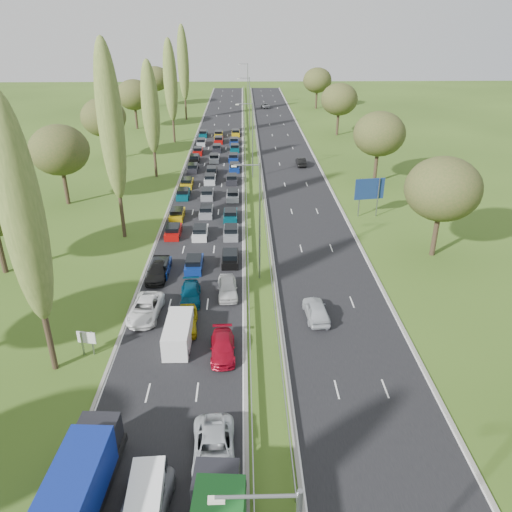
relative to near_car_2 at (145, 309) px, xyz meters
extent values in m
plane|color=#344E18|center=(10.35, 43.91, -0.78)|extent=(260.00, 260.00, 0.00)
cube|color=black|center=(3.60, 46.41, -0.78)|extent=(10.50, 215.00, 0.04)
cube|color=black|center=(17.10, 46.41, -0.78)|extent=(10.50, 215.00, 0.04)
cube|color=gray|center=(9.20, 46.41, -0.23)|extent=(0.06, 215.00, 0.32)
cube|color=gray|center=(11.50, 46.41, -0.23)|extent=(0.06, 215.00, 0.32)
cylinder|color=gray|center=(10.35, 6.91, 5.22)|extent=(0.18, 0.18, 12.00)
cylinder|color=gray|center=(10.35, 41.91, 5.22)|extent=(0.18, 0.18, 12.00)
cylinder|color=gray|center=(10.35, 76.91, 5.22)|extent=(0.18, 0.18, 12.00)
cylinder|color=gray|center=(10.35, 111.91, 5.22)|extent=(0.18, 0.18, 12.00)
cylinder|color=#2D2116|center=(-5.65, -7.09, 2.82)|extent=(0.44, 0.44, 7.20)
ellipsoid|color=#51662C|center=(-5.65, -7.09, 11.62)|extent=(2.80, 2.80, 16.00)
cylinder|color=#2D2116|center=(-5.65, 17.91, 3.18)|extent=(0.44, 0.44, 7.92)
ellipsoid|color=#51662C|center=(-5.65, 17.91, 12.86)|extent=(2.80, 2.80, 17.60)
cylinder|color=#2D2116|center=(-5.65, 42.91, 2.46)|extent=(0.44, 0.44, 6.48)
ellipsoid|color=#51662C|center=(-5.65, 42.91, 10.38)|extent=(2.80, 2.80, 14.40)
cylinder|color=#2D2116|center=(-5.65, 67.91, 2.82)|extent=(0.44, 0.44, 7.20)
ellipsoid|color=#51662C|center=(-5.65, 67.91, 11.62)|extent=(2.80, 2.80, 16.00)
cylinder|color=#2D2116|center=(-5.65, 92.91, 3.18)|extent=(0.44, 0.44, 7.92)
ellipsoid|color=#51662C|center=(-5.65, 92.91, 12.86)|extent=(2.80, 2.80, 17.60)
cylinder|color=#2D2116|center=(-16.15, 8.91, 1.64)|extent=(0.56, 0.56, 4.84)
cylinder|color=#2D2116|center=(-16.15, 29.91, 1.64)|extent=(0.56, 0.56, 4.84)
ellipsoid|color=#38471E|center=(-16.15, 29.91, 6.92)|extent=(8.00, 8.00, 6.80)
cylinder|color=#2D2116|center=(-16.15, 53.91, 1.64)|extent=(0.56, 0.56, 4.84)
ellipsoid|color=#38471E|center=(-16.15, 53.91, 6.92)|extent=(8.00, 8.00, 6.80)
cylinder|color=#2D2116|center=(-16.15, 81.91, 1.64)|extent=(0.56, 0.56, 4.84)
ellipsoid|color=#38471E|center=(-16.15, 81.91, 6.92)|extent=(8.00, 8.00, 6.80)
cylinder|color=#2D2116|center=(-16.15, 113.91, 1.64)|extent=(0.56, 0.56, 4.84)
ellipsoid|color=#38471E|center=(-16.15, 113.91, 6.92)|extent=(8.00, 8.00, 6.80)
cylinder|color=#2D2116|center=(29.85, 11.91, 1.64)|extent=(0.56, 0.56, 4.84)
ellipsoid|color=#38471E|center=(29.85, 11.91, 6.92)|extent=(8.00, 8.00, 6.80)
cylinder|color=#2D2116|center=(29.85, 38.91, 1.64)|extent=(0.56, 0.56, 4.84)
ellipsoid|color=#38471E|center=(29.85, 38.91, 6.92)|extent=(8.00, 8.00, 6.80)
cylinder|color=#2D2116|center=(29.85, 73.91, 1.64)|extent=(0.56, 0.56, 4.84)
ellipsoid|color=#38471E|center=(29.85, 73.91, 6.92)|extent=(8.00, 8.00, 6.80)
cylinder|color=#2D2116|center=(29.85, 108.91, 1.64)|extent=(0.56, 0.56, 4.84)
ellipsoid|color=#38471E|center=(29.85, 108.91, 6.92)|extent=(8.00, 8.00, 6.80)
cube|color=navy|center=(0.13, 8.50, -0.34)|extent=(1.75, 4.00, 0.80)
cube|color=#A50C0A|center=(0.23, 18.09, -0.34)|extent=(1.75, 4.00, 0.80)
cube|color=#BF990C|center=(0.03, 23.83, -0.34)|extent=(1.75, 4.00, 0.80)
cube|color=#053F4C|center=(-0.05, 32.24, -0.34)|extent=(1.75, 4.00, 0.80)
cube|color=#BF990C|center=(-0.01, 37.39, -0.34)|extent=(1.75, 4.00, 0.80)
cube|color=black|center=(0.18, 45.79, -0.34)|extent=(1.75, 4.00, 0.80)
cube|color=black|center=(-0.07, 51.86, -0.34)|extent=(1.75, 4.00, 0.80)
cube|color=#A50C0A|center=(0.11, 57.73, -0.34)|extent=(1.75, 4.00, 0.80)
cube|color=#B2B7BC|center=(0.23, 64.98, -0.34)|extent=(1.75, 4.00, 0.80)
cube|color=#053F4C|center=(0.05, 73.14, -0.34)|extent=(1.75, 4.00, 0.80)
cube|color=navy|center=(3.51, 9.21, -0.34)|extent=(1.75, 4.00, 0.80)
cube|color=silver|center=(3.53, 17.69, -0.34)|extent=(1.75, 4.00, 0.80)
cube|color=slate|center=(3.80, 24.88, -0.34)|extent=(1.75, 4.00, 0.80)
cube|color=slate|center=(3.51, 31.99, -0.34)|extent=(1.75, 4.00, 0.80)
cube|color=#B2B7BC|center=(3.48, 39.40, -0.34)|extent=(1.75, 4.00, 0.80)
cube|color=black|center=(3.52, 43.75, -0.34)|extent=(1.75, 4.00, 0.80)
cube|color=#B2B7BC|center=(3.53, 52.34, -0.34)|extent=(1.75, 4.00, 0.80)
cube|color=black|center=(3.64, 59.87, -0.34)|extent=(1.75, 4.00, 0.80)
cube|color=#A50C0A|center=(3.72, 66.98, -0.34)|extent=(1.75, 4.00, 0.80)
cube|color=#BF990C|center=(3.46, 72.68, -0.34)|extent=(1.75, 4.00, 0.80)
cube|color=black|center=(7.29, 10.53, -0.34)|extent=(1.75, 4.00, 0.80)
cube|color=slate|center=(7.24, 17.69, -0.34)|extent=(1.75, 4.00, 0.80)
cube|color=#053F4C|center=(7.06, 23.37, -0.34)|extent=(1.75, 4.00, 0.80)
cube|color=#B2B7BC|center=(7.25, 31.28, -0.34)|extent=(1.75, 4.00, 0.80)
cube|color=black|center=(6.97, 39.28, -0.34)|extent=(1.75, 4.00, 0.80)
cube|color=navy|center=(7.28, 46.13, -0.34)|extent=(1.75, 4.00, 0.80)
cube|color=navy|center=(7.03, 52.50, -0.34)|extent=(1.75, 4.00, 0.80)
cube|color=#053F4C|center=(7.16, 59.97, -0.34)|extent=(1.75, 4.00, 0.80)
cube|color=navy|center=(6.96, 65.66, -0.34)|extent=(1.75, 4.00, 0.80)
cube|color=#BF990C|center=(7.21, 73.96, -0.34)|extent=(1.75, 4.00, 0.80)
imported|color=white|center=(0.00, 0.00, 0.00)|extent=(2.89, 5.64, 1.52)
imported|color=black|center=(0.00, 7.25, -0.05)|extent=(2.17, 5.00, 1.43)
imported|color=gray|center=(3.39, -20.04, 0.01)|extent=(2.84, 5.67, 1.54)
imported|color=#053854|center=(3.75, 2.73, -0.10)|extent=(2.15, 4.67, 1.32)
imported|color=#AB980B|center=(3.84, -1.96, 0.00)|extent=(2.07, 4.57, 1.52)
imported|color=black|center=(7.09, -18.72, -0.10)|extent=(1.46, 4.03, 1.32)
imported|color=#B4BABF|center=(6.88, -16.04, 0.00)|extent=(2.82, 5.63, 1.53)
imported|color=#9F091D|center=(7.05, -5.73, -0.08)|extent=(2.10, 4.74, 1.35)
imported|color=silver|center=(7.18, 3.60, 0.02)|extent=(2.14, 4.70, 1.56)
imported|color=#B6BBC0|center=(15.10, -0.67, 0.03)|extent=(2.17, 4.78, 1.59)
imported|color=black|center=(19.07, 48.85, -0.06)|extent=(1.56, 4.29, 1.41)
imported|color=slate|center=(15.35, 110.27, -0.10)|extent=(2.53, 4.93, 1.33)
cube|color=black|center=(0.04, -19.00, -0.06)|extent=(2.29, 8.60, 0.50)
cube|color=navy|center=(0.04, -20.05, 1.65)|extent=(2.39, 6.50, 2.43)
cube|color=black|center=(0.04, -15.75, 0.79)|extent=(2.33, 2.10, 2.20)
cylinder|color=black|center=(0.04, -15.90, -0.26)|extent=(2.01, 1.00, 1.00)
cube|color=black|center=(7.20, -19.43, 0.79)|extent=(2.38, 2.14, 2.20)
cylinder|color=black|center=(7.20, -19.55, -0.26)|extent=(2.05, 1.00, 1.00)
cube|color=white|center=(3.46, -19.73, 0.18)|extent=(1.80, 4.50, 1.80)
cube|color=black|center=(3.46, -17.74, 0.09)|extent=(1.76, 0.72, 1.44)
cylinder|color=black|center=(2.69, -18.28, -0.46)|extent=(0.23, 0.61, 0.61)
cube|color=silver|center=(3.43, -4.30, 0.29)|extent=(2.01, 5.02, 2.01)
cube|color=black|center=(3.43, -2.09, 0.19)|extent=(1.96, 0.80, 1.61)
cylinder|color=black|center=(2.57, -2.70, -0.42)|extent=(0.25, 0.68, 0.68)
cylinder|color=black|center=(4.28, -5.91, -0.42)|extent=(0.25, 0.68, 0.68)
cylinder|color=gray|center=(-3.95, -5.45, 0.27)|extent=(0.16, 0.16, 2.10)
cylinder|color=gray|center=(-3.15, -5.45, 0.27)|extent=(0.16, 0.16, 2.10)
cube|color=silver|center=(-3.55, -5.45, 0.82)|extent=(1.49, 0.38, 1.00)
cylinder|color=gray|center=(24.05, 23.90, 1.82)|extent=(0.16, 0.16, 5.20)
cylinder|color=gray|center=(26.45, 23.90, 1.82)|extent=(0.16, 0.16, 5.20)
cube|color=navy|center=(25.25, 23.90, 3.02)|extent=(3.97, 0.73, 2.80)
camera|label=1|loc=(8.83, -37.92, 23.44)|focal=35.00mm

